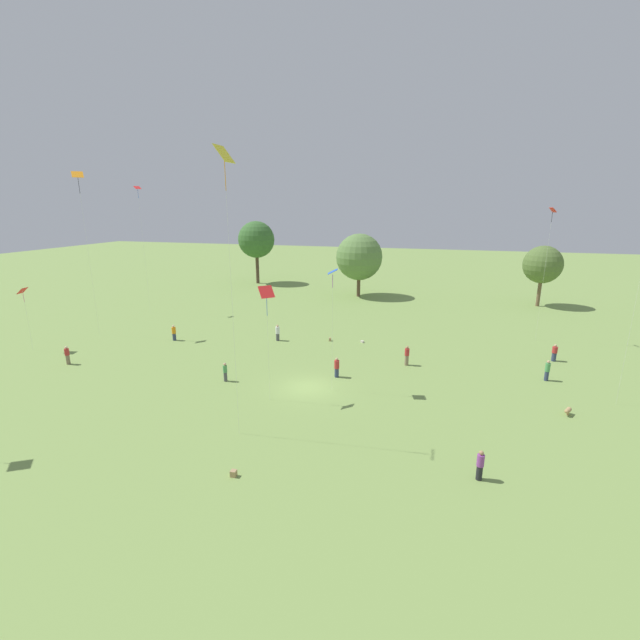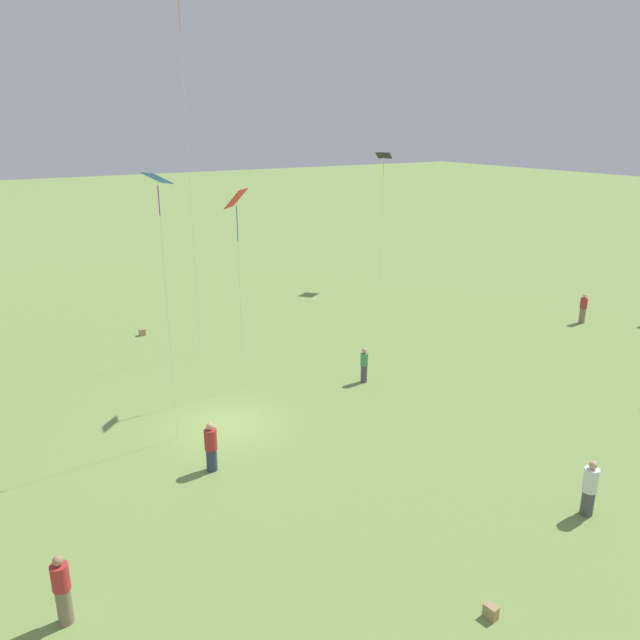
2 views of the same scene
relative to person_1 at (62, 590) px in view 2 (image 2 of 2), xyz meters
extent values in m
plane|color=#7A994C|center=(-7.16, -7.21, -0.91)|extent=(240.00, 240.00, 0.00)
cylinder|color=#847056|center=(0.00, 0.00, -0.43)|extent=(0.42, 0.42, 0.94)
cylinder|color=#B72D2D|center=(0.00, 0.00, 0.36)|extent=(0.49, 0.49, 0.64)
sphere|color=#A87A56|center=(0.00, 0.00, 0.80)|extent=(0.24, 0.24, 0.24)
cylinder|color=#847056|center=(-29.89, -8.21, -0.46)|extent=(0.40, 0.40, 0.88)
cylinder|color=#B72D2D|center=(-29.89, -8.21, 0.28)|extent=(0.47, 0.47, 0.61)
sphere|color=beige|center=(-29.89, -8.21, 0.71)|extent=(0.24, 0.24, 0.24)
cylinder|color=#4C4C51|center=(-14.12, -7.83, -0.51)|extent=(0.29, 0.29, 0.80)
cylinder|color=#4C9956|center=(-14.12, -7.83, 0.17)|extent=(0.35, 0.35, 0.57)
sphere|color=tan|center=(-14.12, -7.83, 0.58)|extent=(0.24, 0.24, 0.24)
cylinder|color=#333D5B|center=(-5.47, -4.46, -0.51)|extent=(0.51, 0.51, 0.79)
cylinder|color=#B72D2D|center=(-5.47, -4.46, 0.24)|extent=(0.60, 0.60, 0.71)
sphere|color=tan|center=(-5.47, -4.46, 0.71)|extent=(0.24, 0.24, 0.24)
cylinder|color=#4C4C51|center=(-13.99, 3.71, -0.51)|extent=(0.50, 0.50, 0.79)
cylinder|color=white|center=(-13.99, 3.71, 0.25)|extent=(0.58, 0.58, 0.74)
sphere|color=tan|center=(-13.99, 3.71, 0.74)|extent=(0.24, 0.24, 0.24)
cube|color=black|center=(-25.85, -22.23, 8.01)|extent=(1.34, 1.35, 0.44)
cylinder|color=yellow|center=(-25.85, -22.23, 7.15)|extent=(0.04, 0.04, 1.12)
cylinder|color=silver|center=(-25.85, -22.23, 3.55)|extent=(0.01, 0.01, 8.91)
cylinder|color=orange|center=(-9.25, -15.24, 14.73)|extent=(0.04, 0.04, 1.56)
cylinder|color=silver|center=(-9.25, -15.24, 7.47)|extent=(0.01, 0.01, 16.76)
cube|color=blue|center=(-5.20, -7.17, 8.50)|extent=(0.88, 0.94, 0.37)
cylinder|color=purple|center=(-5.20, -7.17, 7.78)|extent=(0.04, 0.04, 0.97)
cylinder|color=silver|center=(-5.20, -7.17, 3.80)|extent=(0.01, 0.01, 9.41)
cube|color=red|center=(-9.25, -10.08, 7.32)|extent=(1.22, 1.22, 0.77)
cylinder|color=blue|center=(-9.25, -10.08, 6.30)|extent=(0.04, 0.04, 1.43)
cylinder|color=silver|center=(-9.25, -10.08, 3.21)|extent=(0.01, 0.01, 8.22)
cube|color=#A58459|center=(-8.52, 5.12, -0.74)|extent=(0.25, 0.36, 0.34)
cube|color=#A58459|center=(-7.53, -19.40, -0.73)|extent=(0.31, 0.31, 0.35)
camera|label=1|loc=(2.39, -37.38, 13.13)|focal=24.00mm
camera|label=2|loc=(1.13, 13.09, 10.26)|focal=35.00mm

